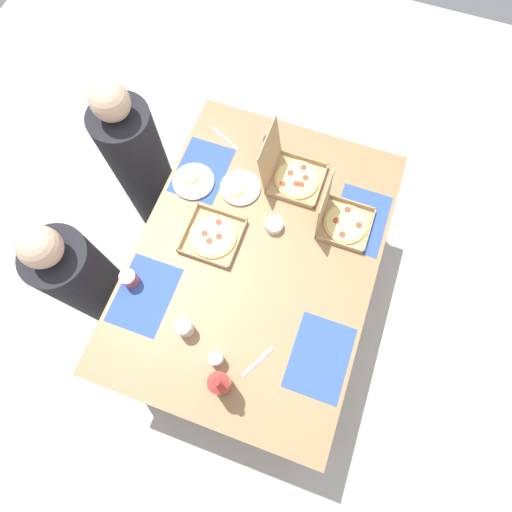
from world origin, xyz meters
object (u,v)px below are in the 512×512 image
Objects in this scene: cup_clear_left at (130,279)px; diner_right_seat at (142,168)px; plate_far_left at (240,188)px; cup_spare at (269,144)px; pizza_box_corner_left at (213,236)px; pizza_box_center at (291,174)px; pizza_box_edge_far at (341,219)px; soda_bottle at (220,384)px; condiment_bowl at (274,225)px; cup_red at (216,358)px; cup_dark at (184,327)px; diner_left_seat at (88,281)px; plate_far_right at (193,181)px.

diner_right_seat is (0.69, 0.32, -0.24)m from cup_clear_left.
cup_spare is (0.29, -0.06, 0.04)m from plate_far_left.
diner_right_seat is at bearing 60.71° from pizza_box_corner_left.
diner_right_seat is at bearing 25.19° from cup_clear_left.
pizza_box_center is 1.09× the size of pizza_box_edge_far.
condiment_bowl is (0.81, 0.03, -0.11)m from soda_bottle.
plate_far_left is at bearing -6.19° from pizza_box_corner_left.
soda_bottle is at bearing 163.50° from pizza_box_edge_far.
pizza_box_center is 1.01m from cup_red.
soda_bottle is 3.07× the size of cup_dark.
cup_red is (-0.08, -0.18, -0.01)m from cup_dark.
condiment_bowl is 0.08× the size of diner_right_seat.
plate_far_left is 0.78m from cup_dark.
condiment_bowl is (0.71, -0.03, -0.02)m from cup_red.
cup_clear_left is 0.08× the size of diner_left_seat.
diner_left_seat reaches higher than cup_clear_left.
soda_bottle is 0.14m from cup_red.
pizza_box_corner_left is at bearing 116.42° from pizza_box_edge_far.
diner_right_seat reaches higher than cup_red.
soda_bottle is 1.26m from cup_spare.
cup_red is (-0.84, 0.34, 0.00)m from pizza_box_edge_far.
cup_dark is 0.20m from cup_red.
diner_left_seat reaches higher than soda_bottle.
cup_clear_left is (-0.65, 0.32, 0.03)m from plate_far_left.
plate_far_left is 0.68m from diner_right_seat.
pizza_box_corner_left is at bearing 173.81° from plate_far_left.
diner_left_seat is 0.73m from diner_right_seat.
pizza_box_edge_far reaches higher than cup_dark.
soda_bottle is at bearing -177.79° from condiment_bowl.
pizza_box_corner_left is 2.98× the size of condiment_bowl.
soda_bottle is at bearing -155.03° from pizza_box_corner_left.
condiment_bowl is at bearing -58.21° from diner_left_seat.
soda_bottle is at bearing -117.15° from cup_clear_left.
plate_far_right is at bearing 99.79° from plate_far_left.
cup_clear_left is at bearing 140.70° from pizza_box_corner_left.
diner_left_seat is at bearing 180.00° from diner_right_seat.
diner_right_seat is (0.05, 1.19, -0.24)m from pizza_box_edge_far.
cup_spare is 0.79m from diner_right_seat.
cup_dark is (-1.06, 0.04, 0.01)m from cup_spare.
plate_far_right is 1.05m from soda_bottle.
pizza_box_edge_far is at bearing -91.49° from plate_far_left.
cup_clear_left is at bearing -82.73° from diner_left_seat.
diner_right_seat is at bearing 39.05° from cup_dark.
diner_left_seat is (-0.55, 0.88, -0.26)m from condiment_bowl.
pizza_box_center is at bearing -1.56° from cup_red.
pizza_box_edge_far reaches higher than cup_spare.
cup_clear_left is (-0.35, 0.29, 0.03)m from pizza_box_corner_left.
cup_dark is (-0.78, -0.02, 0.04)m from plate_far_left.
plate_far_right is at bearing 20.03° from cup_dark.
pizza_box_corner_left is 0.31m from condiment_bowl.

